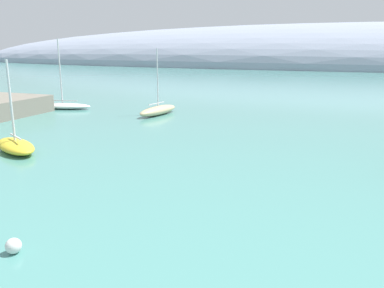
# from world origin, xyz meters

# --- Properties ---
(distant_ridge) EXTENTS (380.98, 85.35, 34.32)m
(distant_ridge) POSITION_xyz_m (11.56, 180.21, 0.00)
(distant_ridge) COLOR #8E99AD
(distant_ridge) RESTS_ON ground
(sailboat_white_near_shore) EXTENTS (7.82, 3.90, 8.97)m
(sailboat_white_near_shore) POSITION_xyz_m (-23.51, 43.74, 0.47)
(sailboat_white_near_shore) COLOR white
(sailboat_white_near_shore) RESTS_ON water
(sailboat_yellow_mid_mooring) EXTENTS (6.09, 4.80, 7.11)m
(sailboat_yellow_mid_mooring) POSITION_xyz_m (-12.90, 24.44, 0.52)
(sailboat_yellow_mid_mooring) COLOR yellow
(sailboat_yellow_mid_mooring) RESTS_ON water
(sailboat_sand_end_of_line) EXTENTS (2.89, 7.15, 7.78)m
(sailboat_sand_end_of_line) POSITION_xyz_m (-9.76, 43.89, 0.58)
(sailboat_sand_end_of_line) COLOR #C6B284
(sailboat_sand_end_of_line) RESTS_ON water
(mooring_buoy_white) EXTENTS (0.64, 0.64, 0.64)m
(mooring_buoy_white) POSITION_xyz_m (-1.16, 12.05, 0.32)
(mooring_buoy_white) COLOR silver
(mooring_buoy_white) RESTS_ON water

